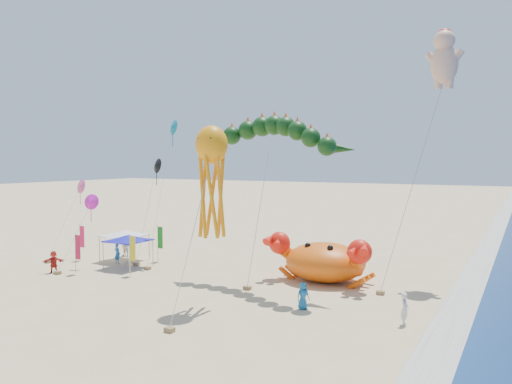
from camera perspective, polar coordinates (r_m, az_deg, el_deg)
ground at (r=34.65m, az=1.33°, el=-11.08°), size 320.00×320.00×0.00m
foam_strip at (r=31.21m, az=21.83°, el=-12.98°), size 320.00×320.00×0.00m
crab_inflatable at (r=36.82m, az=7.82°, el=-7.76°), size 8.03×5.48×3.52m
dragon_kite at (r=34.95m, az=1.25°, el=5.93°), size 12.26×4.00×11.54m
cherub_kite at (r=39.78m, az=20.69°, el=14.17°), size 3.89×7.58×18.30m
octopus_kite at (r=29.97m, az=-5.10°, el=2.20°), size 2.01×6.16×10.88m
canopy_blue at (r=42.32m, az=-14.41°, el=-5.13°), size 3.34×3.34×2.71m
canopy_white at (r=45.32m, az=-14.81°, el=-4.56°), size 3.55×3.55×2.71m
feather_flags at (r=42.77m, az=-16.02°, el=-5.64°), size 8.60×6.90×3.20m
beachgoers at (r=39.33m, az=-12.63°, el=-8.11°), size 27.92×8.89×1.76m
small_kites at (r=44.37m, az=-14.99°, el=1.36°), size 10.72×8.14×12.29m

